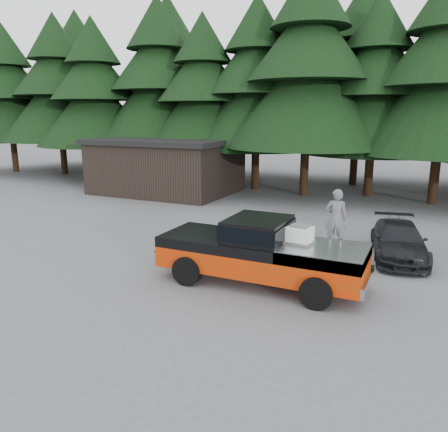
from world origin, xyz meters
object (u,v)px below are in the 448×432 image
at_px(pickup_truck, 261,261).
at_px(utility_building, 167,165).
at_px(man_on_bed, 336,218).
at_px(air_compressor, 300,235).
at_px(parked_car, 399,241).

xyz_separation_m(pickup_truck, utility_building, (-10.59, 11.77, 1.00)).
xyz_separation_m(pickup_truck, man_on_bed, (2.01, 0.18, 1.44)).
height_order(air_compressor, man_on_bed, man_on_bed).
bearing_deg(pickup_truck, utility_building, 131.97).
bearing_deg(pickup_truck, air_compressor, 3.58).
height_order(parked_car, utility_building, utility_building).
bearing_deg(utility_building, air_compressor, -45.06).
bearing_deg(pickup_truck, parked_car, 50.88).
distance_m(man_on_bed, parked_car, 4.50).
height_order(pickup_truck, air_compressor, air_compressor).
distance_m(man_on_bed, utility_building, 17.13).
distance_m(pickup_truck, air_compressor, 1.41).
bearing_deg(utility_building, man_on_bed, -42.60).
distance_m(air_compressor, parked_car, 4.82).
bearing_deg(pickup_truck, man_on_bed, 5.24).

